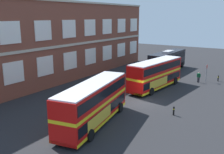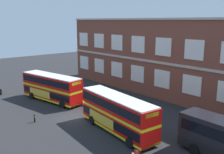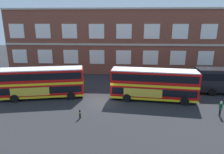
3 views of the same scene
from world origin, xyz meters
TOP-DOWN VIEW (x-y plane):
  - ground_plane at (0.00, 2.00)m, footprint 120.00×120.00m
  - brick_terminal_building at (2.59, 17.98)m, footprint 46.22×8.19m
  - double_decker_near at (-8.32, 1.10)m, footprint 11.29×4.61m
  - double_decker_middle at (6.52, 1.21)m, footprint 11.20×3.71m
  - station_litter_bin at (-16.98, -3.84)m, footprint 0.60×0.60m
  - safety_bollard_east at (-1.98, -4.64)m, footprint 0.19×0.19m

SIDE VIEW (x-z plane):
  - ground_plane at x=0.00m, z-range 0.00..0.00m
  - safety_bollard_east at x=-1.98m, z-range 0.02..0.97m
  - station_litter_bin at x=-16.98m, z-range 0.01..1.04m
  - double_decker_near at x=-8.32m, z-range 0.11..4.18m
  - double_decker_middle at x=6.52m, z-range 0.11..4.18m
  - brick_terminal_building at x=2.59m, z-range -0.15..12.36m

